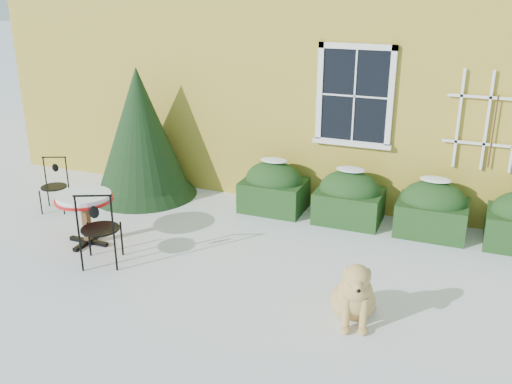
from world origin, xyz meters
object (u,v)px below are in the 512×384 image
at_px(patio_chair_far, 54,184).
at_px(dog, 354,295).
at_px(bistro_table, 84,203).
at_px(evergreen_shrub, 141,145).
at_px(patio_chair_near, 99,228).

xyz_separation_m(patio_chair_far, dog, (5.50, -1.48, -0.11)).
distance_m(bistro_table, patio_chair_far, 1.64).
distance_m(evergreen_shrub, dog, 5.25).
relative_size(bistro_table, dog, 0.90).
distance_m(patio_chair_far, dog, 5.69).
xyz_separation_m(evergreen_shrub, dog, (4.49, -2.66, -0.60)).
bearing_deg(dog, patio_chair_near, 162.02).
distance_m(bistro_table, patio_chair_near, 0.78).
distance_m(evergreen_shrub, bistro_table, 2.14).
height_order(patio_chair_near, dog, patio_chair_near).
bearing_deg(patio_chair_near, patio_chair_far, -59.84).
bearing_deg(bistro_table, patio_chair_near, -38.64).
relative_size(bistro_table, patio_chair_far, 0.94).
bearing_deg(evergreen_shrub, dog, -30.62).
xyz_separation_m(bistro_table, patio_chair_near, (0.61, -0.49, -0.10)).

